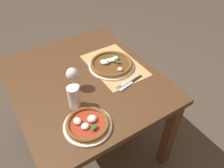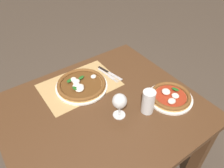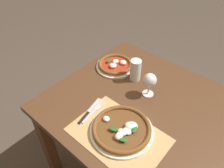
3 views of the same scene
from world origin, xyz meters
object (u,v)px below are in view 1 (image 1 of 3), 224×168
(pizza_far, at_px, (88,124))
(knife, at_px, (131,83))
(pizza_near, at_px, (111,64))
(wine_glass, at_px, (72,75))
(pint_glass, at_px, (74,97))
(fork, at_px, (128,82))

(pizza_far, distance_m, knife, 0.44)
(pizza_near, bearing_deg, wine_glass, 99.97)
(pizza_far, bearing_deg, pint_glass, -2.85)
(wine_glass, height_order, fork, wine_glass)
(pizza_near, xyz_separation_m, pizza_far, (-0.38, 0.40, -0.00))
(pizza_near, bearing_deg, pizza_far, 134.05)
(fork, relative_size, knife, 0.94)
(knife, bearing_deg, wine_glass, 63.12)
(wine_glass, bearing_deg, pint_glass, 156.73)
(fork, bearing_deg, wine_glass, 65.51)
(pizza_far, height_order, knife, pizza_far)
(pint_glass, height_order, fork, pint_glass)
(pizza_near, height_order, wine_glass, wine_glass)
(pizza_far, relative_size, pint_glass, 1.86)
(pizza_far, xyz_separation_m, knife, (0.16, -0.41, -0.01))
(pint_glass, xyz_separation_m, fork, (0.00, -0.39, -0.06))
(fork, bearing_deg, pint_glass, 90.32)
(pizza_far, relative_size, fork, 1.34)
(fork, xyz_separation_m, knife, (-0.02, -0.01, 0.00))
(pizza_far, height_order, pint_glass, pint_glass)
(wine_glass, xyz_separation_m, pint_glass, (-0.15, 0.06, -0.04))
(pizza_near, distance_m, wine_glass, 0.34)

